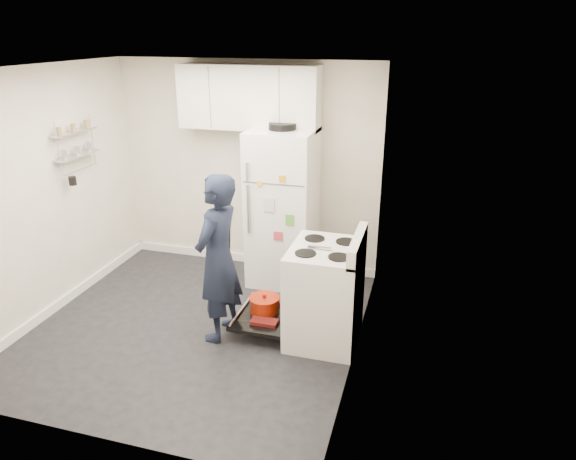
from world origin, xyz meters
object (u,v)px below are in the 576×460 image
(refrigerator, at_px, (283,208))
(person, at_px, (218,259))
(electric_range, at_px, (324,295))
(open_oven_door, at_px, (265,310))

(refrigerator, height_order, person, refrigerator)
(electric_range, bearing_deg, person, -167.15)
(refrigerator, bearing_deg, electric_range, -56.65)
(electric_range, bearing_deg, refrigerator, 123.35)
(electric_range, height_order, open_oven_door, electric_range)
(open_oven_door, bearing_deg, electric_range, -2.61)
(refrigerator, xyz_separation_m, person, (-0.24, -1.32, -0.09))
(refrigerator, bearing_deg, open_oven_door, -83.31)
(person, bearing_deg, refrigerator, 177.30)
(electric_range, distance_m, open_oven_door, 0.66)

